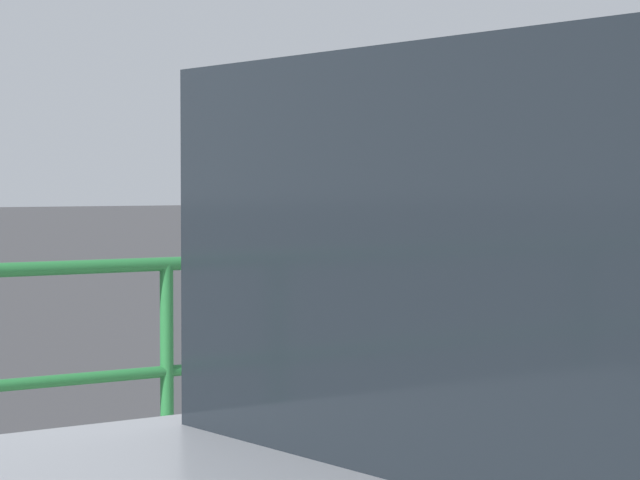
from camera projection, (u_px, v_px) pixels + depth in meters
name	position (u px, v px, depth m)	size (l,w,h in m)	color
parking_meter	(276.00, 310.00, 3.75)	(0.16, 0.17, 1.54)	slate
pedestrian_at_meter	(388.00, 320.00, 4.20)	(0.62, 0.73, 1.75)	black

